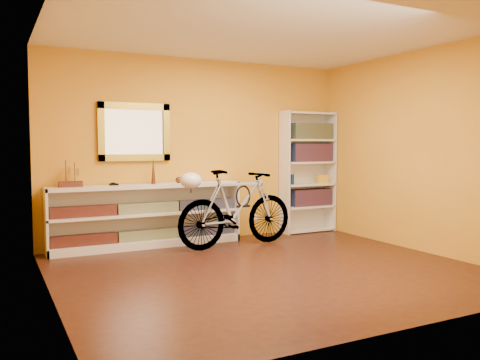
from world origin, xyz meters
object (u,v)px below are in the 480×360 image
console_unit (148,216)px  bookcase (308,172)px  helmet (191,181)px  bicycle (237,208)px

console_unit → bookcase: size_ratio=1.37×
bookcase → helmet: (-2.20, -0.59, -0.03)m
bicycle → console_unit: bearing=60.1°
bookcase → helmet: size_ratio=6.88×
bicycle → helmet: bearing=90.0°
bookcase → bicycle: bearing=-160.6°
bookcase → helmet: 2.28m
console_unit → helmet: size_ratio=9.42×
bookcase → console_unit: bearing=-179.5°
bicycle → helmet: bicycle is taller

